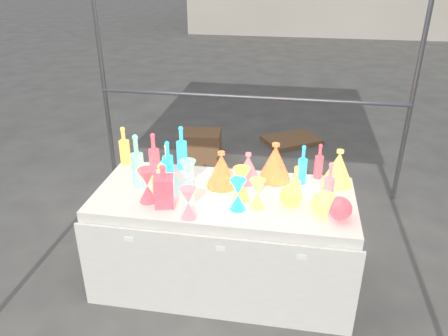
% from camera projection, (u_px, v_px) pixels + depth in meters
% --- Properties ---
extents(ground, '(80.00, 80.00, 0.00)m').
position_uv_depth(ground, '(224.00, 278.00, 3.37)').
color(ground, slate).
rests_on(ground, ground).
extents(display_table, '(1.84, 0.83, 0.75)m').
position_uv_depth(display_table, '(224.00, 239.00, 3.19)').
color(display_table, silver).
rests_on(display_table, ground).
extents(cardboard_box_closed, '(0.51, 0.39, 0.35)m').
position_uv_depth(cardboard_box_closed, '(200.00, 146.00, 5.24)').
color(cardboard_box_closed, brown).
rests_on(cardboard_box_closed, ground).
extents(cardboard_box_flat, '(0.85, 0.79, 0.06)m').
position_uv_depth(cardboard_box_flat, '(292.00, 140.00, 5.78)').
color(cardboard_box_flat, brown).
rests_on(cardboard_box_flat, ground).
extents(bottle_0, '(0.10, 0.10, 0.31)m').
position_uv_depth(bottle_0, '(124.00, 146.00, 3.40)').
color(bottle_0, '#EE1642').
rests_on(bottle_0, display_table).
extents(bottle_1, '(0.09, 0.09, 0.35)m').
position_uv_depth(bottle_1, '(182.00, 147.00, 3.33)').
color(bottle_1, '#167D1B').
rests_on(bottle_1, display_table).
extents(bottle_2, '(0.09, 0.09, 0.35)m').
position_uv_depth(bottle_2, '(154.00, 156.00, 3.18)').
color(bottle_2, orange).
rests_on(bottle_2, display_table).
extents(bottle_4, '(0.08, 0.08, 0.29)m').
position_uv_depth(bottle_4, '(167.00, 163.00, 3.15)').
color(bottle_4, '#12765E').
rests_on(bottle_4, display_table).
extents(bottle_5, '(0.09, 0.09, 0.40)m').
position_uv_depth(bottle_5, '(137.00, 161.00, 3.04)').
color(bottle_5, '#B12381').
rests_on(bottle_5, display_table).
extents(bottle_7, '(0.10, 0.10, 0.32)m').
position_uv_depth(bottle_7, '(168.00, 162.00, 3.13)').
color(bottle_7, '#167D1B').
rests_on(bottle_7, display_table).
extents(decanter_0, '(0.13, 0.13, 0.25)m').
position_uv_depth(decanter_0, '(161.00, 180.00, 2.96)').
color(decanter_0, '#EE1642').
rests_on(decanter_0, display_table).
extents(decanter_1, '(0.15, 0.15, 0.30)m').
position_uv_depth(decanter_1, '(164.00, 185.00, 2.83)').
color(decanter_1, orange).
rests_on(decanter_1, display_table).
extents(decanter_2, '(0.13, 0.13, 0.26)m').
position_uv_depth(decanter_2, '(164.00, 177.00, 2.98)').
color(decanter_2, '#167D1B').
rests_on(decanter_2, display_table).
extents(hourglass_0, '(0.14, 0.14, 0.24)m').
position_uv_depth(hourglass_0, '(147.00, 185.00, 2.89)').
color(hourglass_0, orange).
rests_on(hourglass_0, display_table).
extents(hourglass_1, '(0.13, 0.13, 0.21)m').
position_uv_depth(hourglass_1, '(188.00, 203.00, 2.72)').
color(hourglass_1, '#2923CC').
rests_on(hourglass_1, display_table).
extents(hourglass_2, '(0.13, 0.13, 0.20)m').
position_uv_depth(hourglass_2, '(257.00, 194.00, 2.83)').
color(hourglass_2, '#12765E').
rests_on(hourglass_2, display_table).
extents(hourglass_3, '(0.12, 0.12, 0.23)m').
position_uv_depth(hourglass_3, '(188.00, 176.00, 3.02)').
color(hourglass_3, '#B12381').
rests_on(hourglass_3, display_table).
extents(hourglass_4, '(0.15, 0.15, 0.23)m').
position_uv_depth(hourglass_4, '(241.00, 184.00, 2.92)').
color(hourglass_4, '#EE1642').
rests_on(hourglass_4, display_table).
extents(hourglass_5, '(0.14, 0.14, 0.22)m').
position_uv_depth(hourglass_5, '(238.00, 194.00, 2.81)').
color(hourglass_5, '#167D1B').
rests_on(hourglass_5, display_table).
extents(globe_0, '(0.19, 0.19, 0.12)m').
position_uv_depth(globe_0, '(291.00, 196.00, 2.88)').
color(globe_0, '#EE1642').
rests_on(globe_0, display_table).
extents(globe_1, '(0.19, 0.19, 0.15)m').
position_uv_depth(globe_1, '(325.00, 205.00, 2.76)').
color(globe_1, '#12765E').
rests_on(globe_1, display_table).
extents(globe_2, '(0.21, 0.21, 0.13)m').
position_uv_depth(globe_2, '(338.00, 210.00, 2.72)').
color(globe_2, orange).
rests_on(globe_2, display_table).
extents(globe_3, '(0.17, 0.17, 0.12)m').
position_uv_depth(globe_3, '(336.00, 211.00, 2.72)').
color(globe_3, '#2923CC').
rests_on(globe_3, display_table).
extents(lampshade_0, '(0.24, 0.24, 0.27)m').
position_uv_depth(lampshade_0, '(221.00, 169.00, 3.08)').
color(lampshade_0, yellow).
rests_on(lampshade_0, display_table).
extents(lampshade_1, '(0.32, 0.32, 0.29)m').
position_uv_depth(lampshade_1, '(275.00, 162.00, 3.17)').
color(lampshade_1, yellow).
rests_on(lampshade_1, display_table).
extents(lampshade_2, '(0.20, 0.20, 0.22)m').
position_uv_depth(lampshade_2, '(248.00, 167.00, 3.16)').
color(lampshade_2, '#2923CC').
rests_on(lampshade_2, display_table).
extents(lampshade_3, '(0.29, 0.29, 0.27)m').
position_uv_depth(lampshade_3, '(338.00, 167.00, 3.11)').
color(lampshade_3, '#12765E').
rests_on(lampshade_3, display_table).
extents(bottle_8, '(0.07, 0.07, 0.30)m').
position_uv_depth(bottle_8, '(303.00, 164.00, 3.11)').
color(bottle_8, '#167D1B').
rests_on(bottle_8, display_table).
extents(bottle_9, '(0.07, 0.07, 0.27)m').
position_uv_depth(bottle_9, '(319.00, 161.00, 3.19)').
color(bottle_9, orange).
rests_on(bottle_9, display_table).
extents(bottle_10, '(0.08, 0.08, 0.31)m').
position_uv_depth(bottle_10, '(329.00, 184.00, 2.83)').
color(bottle_10, '#2923CC').
rests_on(bottle_10, display_table).
extents(bottle_11, '(0.09, 0.09, 0.30)m').
position_uv_depth(bottle_11, '(295.00, 187.00, 2.81)').
color(bottle_11, '#12765E').
rests_on(bottle_11, display_table).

